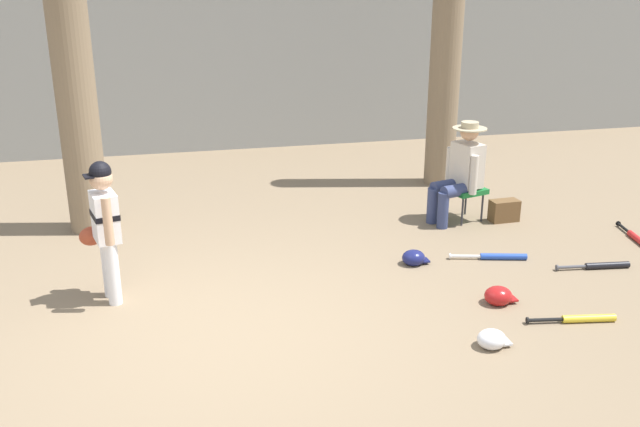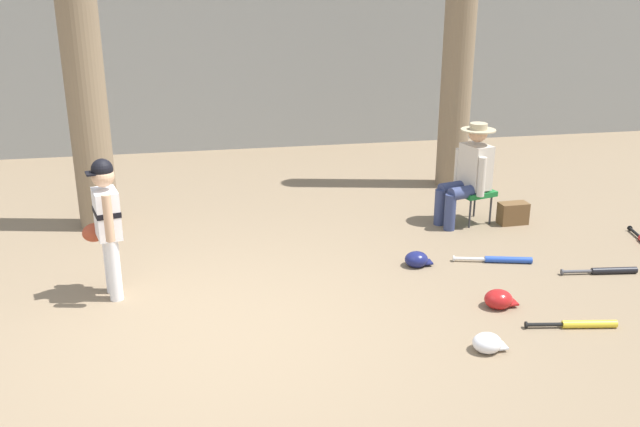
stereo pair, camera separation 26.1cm
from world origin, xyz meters
TOP-DOWN VIEW (x-y plane):
  - ground_plane at (0.00, 0.00)m, footprint 60.00×60.00m
  - concrete_back_wall at (0.00, 6.54)m, footprint 18.00×0.36m
  - tree_near_player at (-1.29, 2.90)m, footprint 0.61×0.61m
  - tree_behind_spectator at (3.39, 3.72)m, footprint 0.63×0.63m
  - young_ballplayer at (-0.96, 0.93)m, footprint 0.41×0.57m
  - folding_stool at (3.07, 2.18)m, footprint 0.49×0.49m
  - seated_spectator at (2.98, 2.16)m, footprint 0.68×0.54m
  - handbag_beside_stool at (3.53, 2.04)m, footprint 0.35×0.19m
  - bat_blue_youth at (2.90, 0.96)m, footprint 0.79×0.27m
  - bat_yellow_trainer at (2.96, -0.46)m, footprint 0.77×0.19m
  - bat_black_composite at (3.81, 0.50)m, footprint 0.77×0.16m
  - batting_helmet_navy at (2.01, 1.05)m, footprint 0.28×0.22m
  - batting_helmet_red at (2.43, 0.03)m, footprint 0.30×0.23m
  - batting_helmet_white at (2.02, -0.66)m, footprint 0.28×0.21m

SIDE VIEW (x-z plane):
  - ground_plane at x=0.00m, z-range 0.00..0.00m
  - bat_blue_youth at x=2.90m, z-range 0.00..0.07m
  - bat_yellow_trainer at x=2.96m, z-range 0.00..0.07m
  - bat_black_composite at x=3.81m, z-range 0.00..0.07m
  - batting_helmet_white at x=2.02m, z-range -0.01..0.15m
  - batting_helmet_navy at x=2.01m, z-range -0.01..0.15m
  - batting_helmet_red at x=2.43m, z-range -0.01..0.16m
  - handbag_beside_stool at x=3.53m, z-range 0.00..0.26m
  - folding_stool at x=3.07m, z-range 0.16..0.57m
  - seated_spectator at x=2.98m, z-range 0.04..1.24m
  - young_ballplayer at x=-0.96m, z-range 0.09..1.40m
  - concrete_back_wall at x=0.00m, z-range 0.00..2.72m
  - tree_behind_spectator at x=3.39m, z-range -0.31..4.05m
  - tree_near_player at x=-1.29m, z-range -0.30..5.12m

